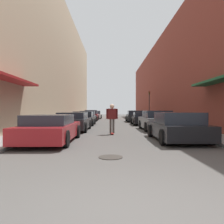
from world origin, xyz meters
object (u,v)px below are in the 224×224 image
at_px(parked_car_left_1, 73,122).
at_px(traffic_light, 149,102).
at_px(parked_car_left_0, 51,129).
at_px(parked_car_right_1, 156,121).
at_px(parked_car_left_5, 96,115).
at_px(parked_car_left_4, 91,115).
at_px(parked_car_left_2, 84,119).
at_px(skateboarder, 112,116).
at_px(parked_car_left_3, 88,117).
at_px(parked_car_right_2, 142,119).
at_px(manhole_cover, 111,157).
at_px(parked_car_right_3, 135,116).
at_px(parked_car_right_0, 177,127).

bearing_deg(parked_car_left_1, traffic_light, 61.45).
distance_m(parked_car_left_0, parked_car_right_1, 7.93).
bearing_deg(parked_car_left_5, parked_car_left_4, -91.92).
xyz_separation_m(parked_car_left_2, skateboarder, (2.51, -7.59, 0.46)).
xyz_separation_m(parked_car_left_5, skateboarder, (2.49, -23.46, 0.45)).
bearing_deg(parked_car_left_1, parked_car_left_3, 90.36).
bearing_deg(parked_car_left_4, parked_car_right_2, -59.89).
xyz_separation_m(parked_car_left_0, manhole_cover, (2.57, -3.07, -0.57)).
xyz_separation_m(parked_car_right_2, skateboarder, (-2.89, -8.12, 0.48)).
relative_size(parked_car_left_1, skateboarder, 2.58).
height_order(parked_car_left_4, skateboarder, skateboarder).
distance_m(parked_car_right_1, manhole_cover, 9.16).
relative_size(parked_car_left_0, parked_car_left_3, 1.09).
height_order(parked_car_left_2, parked_car_left_4, parked_car_left_4).
bearing_deg(parked_car_right_2, parked_car_left_2, -174.39).
bearing_deg(parked_car_right_1, skateboarder, -140.28).
bearing_deg(parked_car_left_1, parked_car_left_2, 89.40).
height_order(parked_car_right_1, traffic_light, traffic_light).
bearing_deg(parked_car_right_2, skateboarder, -109.56).
bearing_deg(parked_car_left_1, skateboarder, -41.43).
bearing_deg(traffic_light, parked_car_right_3, -127.47).
height_order(parked_car_left_2, parked_car_right_3, parked_car_right_3).
bearing_deg(skateboarder, parked_car_right_1, 39.72).
relative_size(parked_car_right_0, parked_car_right_3, 0.98).
bearing_deg(manhole_cover, parked_car_right_3, 81.32).
bearing_deg(parked_car_left_3, parked_car_right_0, -70.03).
height_order(parked_car_left_0, parked_car_right_3, parked_car_right_3).
height_order(parked_car_left_1, skateboarder, skateboarder).
bearing_deg(parked_car_left_0, manhole_cover, -50.06).
bearing_deg(parked_car_right_2, parked_car_left_4, 120.11).
relative_size(parked_car_right_0, traffic_light, 1.13).
xyz_separation_m(parked_car_left_5, parked_car_right_3, (5.37, -10.03, 0.04)).
xyz_separation_m(parked_car_left_0, parked_car_right_2, (5.55, 11.11, -0.00)).
xyz_separation_m(parked_car_left_5, parked_car_right_0, (5.39, -26.06, 0.00)).
bearing_deg(parked_car_right_3, parked_car_left_5, 118.13).
distance_m(parked_car_left_3, parked_car_right_2, 7.11).
bearing_deg(parked_car_right_2, parked_car_left_3, 140.88).
height_order(parked_car_right_3, traffic_light, traffic_light).
xyz_separation_m(parked_car_right_2, manhole_cover, (-2.98, -14.18, -0.57)).
relative_size(parked_car_left_0, parked_car_right_1, 1.11).
xyz_separation_m(parked_car_right_3, traffic_light, (2.18, 2.84, 1.78)).
bearing_deg(parked_car_left_4, parked_car_left_2, -89.02).
xyz_separation_m(parked_car_left_1, parked_car_right_2, (5.45, 5.86, -0.02)).
distance_m(parked_car_right_1, parked_car_right_2, 5.60).
height_order(parked_car_left_1, parked_car_left_5, parked_car_left_5).
distance_m(parked_car_left_0, manhole_cover, 4.04).
bearing_deg(parked_car_right_1, parked_car_left_5, 104.79).
bearing_deg(parked_car_left_5, skateboarder, -83.95).
distance_m(parked_car_left_0, parked_car_left_2, 10.58).
xyz_separation_m(parked_car_left_3, parked_car_right_3, (5.51, 0.82, 0.03)).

